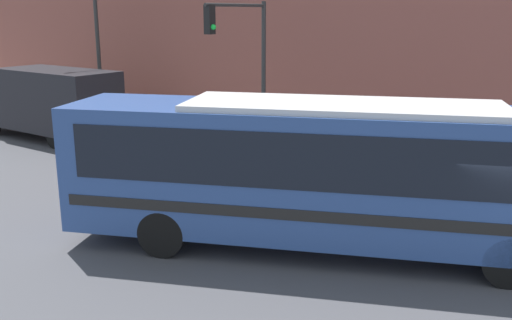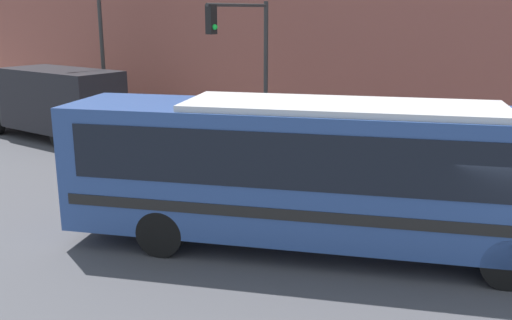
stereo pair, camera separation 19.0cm
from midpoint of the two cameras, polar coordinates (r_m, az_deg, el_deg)
ground_plane at (r=13.24m, az=21.57°, el=-9.97°), size 120.00×120.00×0.00m
sidewalk at (r=29.30m, az=-15.66°, el=3.87°), size 2.98×70.00×0.17m
building_facade at (r=29.35m, az=-4.73°, el=14.72°), size 6.00×30.80×10.69m
city_bus at (r=12.63m, az=8.82°, el=-0.75°), size 7.17×12.27×3.40m
delivery_truck at (r=25.80m, az=-19.65°, el=5.63°), size 2.35×7.62×2.97m
fire_hydrant at (r=19.44m, az=9.69°, el=0.23°), size 0.20×0.28×0.70m
traffic_light_pole at (r=19.94m, az=-0.57°, el=10.69°), size 3.28×0.35×5.47m
parking_meter at (r=20.06m, az=5.62°, el=2.23°), size 0.14×0.14×1.21m
street_lamp at (r=26.88m, az=-15.71°, el=12.86°), size 2.83×0.28×7.62m
pedestrian_near_corner at (r=19.97m, az=9.02°, el=2.14°), size 0.34×0.34×1.68m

